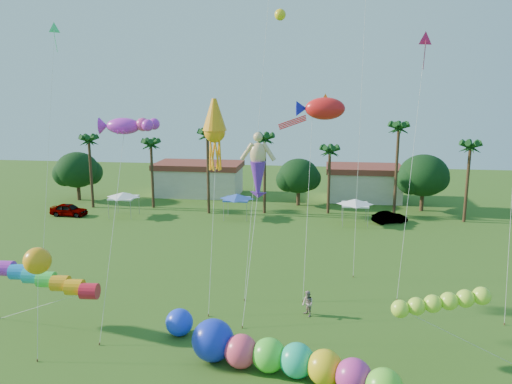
# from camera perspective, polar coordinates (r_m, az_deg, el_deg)

# --- Properties ---
(tree_line) EXTENTS (69.46, 8.91, 11.00)m
(tree_line) POSITION_cam_1_polar(r_m,az_deg,el_deg) (66.05, 7.07, 1.86)
(tree_line) COLOR #3A2819
(tree_line) RESTS_ON ground
(buildings_row) EXTENTS (35.00, 7.00, 4.00)m
(buildings_row) POSITION_cam_1_polar(r_m,az_deg,el_deg) (72.73, 1.85, 1.03)
(buildings_row) COLOR beige
(buildings_row) RESTS_ON ground
(tent_row) EXTENTS (31.00, 4.00, 0.60)m
(tent_row) POSITION_cam_1_polar(r_m,az_deg,el_deg) (59.70, -2.29, -0.61)
(tent_row) COLOR white
(tent_row) RESTS_ON ground
(car_a) EXTENTS (4.65, 2.07, 1.56)m
(car_a) POSITION_cam_1_polar(r_m,az_deg,el_deg) (66.08, -20.60, -1.91)
(car_a) COLOR #4C4C54
(car_a) RESTS_ON ground
(car_b) EXTENTS (4.30, 2.90, 1.34)m
(car_b) POSITION_cam_1_polar(r_m,az_deg,el_deg) (60.74, 15.04, -2.82)
(car_b) COLOR #4C4C54
(car_b) RESTS_ON ground
(spectator_b) EXTENTS (1.06, 1.11, 1.81)m
(spectator_b) POSITION_cam_1_polar(r_m,az_deg,el_deg) (35.57, 5.92, -12.59)
(spectator_b) COLOR gray
(spectator_b) RESTS_ON ground
(caterpillar_inflatable) EXTENTS (11.86, 5.52, 2.46)m
(caterpillar_inflatable) POSITION_cam_1_polar(r_m,az_deg,el_deg) (28.79, 3.11, -18.50)
(caterpillar_inflatable) COLOR #FF4367
(caterpillar_inflatable) RESTS_ON ground
(blue_ball) EXTENTS (1.75, 1.75, 1.75)m
(blue_ball) POSITION_cam_1_polar(r_m,az_deg,el_deg) (33.29, -8.75, -14.50)
(blue_ball) COLOR #1C3BFE
(blue_ball) RESTS_ON ground
(rainbow_tube) EXTENTS (9.50, 2.56, 3.63)m
(rainbow_tube) POSITION_cam_1_polar(r_m,az_deg,el_deg) (34.27, -21.37, -10.35)
(rainbow_tube) COLOR red
(rainbow_tube) RESTS_ON ground
(green_worm) EXTENTS (9.50, 2.47, 3.92)m
(green_worm) POSITION_cam_1_polar(r_m,az_deg,el_deg) (30.07, 16.15, -12.71)
(green_worm) COLOR #B9F736
(green_worm) RESTS_ON ground
(orange_ball_kite) EXTENTS (1.64, 1.95, 6.56)m
(orange_ball_kite) POSITION_cam_1_polar(r_m,az_deg,el_deg) (31.69, -23.71, -7.22)
(orange_ball_kite) COLOR orange
(orange_ball_kite) RESTS_ON ground
(merman_kite) EXTENTS (2.14, 5.38, 12.13)m
(merman_kite) POSITION_cam_1_polar(r_m,az_deg,el_deg) (35.24, 0.22, 2.53)
(merman_kite) COLOR #E0BA7F
(merman_kite) RESTS_ON ground
(fish_kite) EXTENTS (5.01, 7.50, 14.95)m
(fish_kite) POSITION_cam_1_polar(r_m,az_deg,el_deg) (40.64, 7.90, 9.42)
(fish_kite) COLOR red
(fish_kite) RESTS_ON ground
(squid_kite) EXTENTS (1.79, 4.77, 14.94)m
(squid_kite) POSITION_cam_1_polar(r_m,az_deg,el_deg) (36.22, -4.74, 6.86)
(squid_kite) COLOR orange
(squid_kite) RESTS_ON ground
(lobster_kite) EXTENTS (3.91, 4.78, 13.95)m
(lobster_kite) POSITION_cam_1_polar(r_m,az_deg,el_deg) (32.80, -14.91, 7.29)
(lobster_kite) COLOR #CA2AD2
(lobster_kite) RESTS_ON ground
(delta_kite_red) EXTENTS (2.18, 4.05, 19.66)m
(delta_kite_red) POSITION_cam_1_polar(r_m,az_deg,el_deg) (40.23, 18.76, 15.74)
(delta_kite_red) COLOR #DC1850
(delta_kite_red) RESTS_ON ground
(delta_kite_green) EXTENTS (0.88, 5.38, 21.00)m
(delta_kite_green) POSITION_cam_1_polar(r_m,az_deg,el_deg) (47.16, -22.08, 16.34)
(delta_kite_green) COLOR #38F187
(delta_kite_green) RESTS_ON ground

